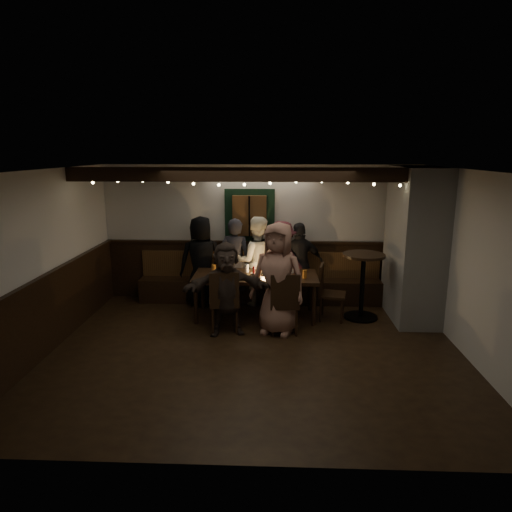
{
  "coord_description": "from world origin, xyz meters",
  "views": [
    {
      "loc": [
        0.28,
        -6.17,
        2.86
      ],
      "look_at": [
        -0.05,
        1.6,
        1.05
      ],
      "focal_mm": 32.0,
      "sensor_mm": 36.0,
      "label": 1
    }
  ],
  "objects_px": {
    "person_e": "(300,264)",
    "person_f": "(227,289)",
    "chair_near_left": "(224,298)",
    "person_a": "(202,261)",
    "person_b": "(235,262)",
    "chair_near_right": "(285,300)",
    "chair_end": "(327,289)",
    "dining_table": "(255,279)",
    "high_top": "(363,278)",
    "person_c": "(257,261)",
    "person_d": "(282,263)",
    "person_g": "(278,279)"
  },
  "relations": [
    {
      "from": "person_a",
      "to": "person_b",
      "type": "relative_size",
      "value": 1.03
    },
    {
      "from": "person_f",
      "to": "person_d",
      "type": "bearing_deg",
      "value": 48.6
    },
    {
      "from": "person_c",
      "to": "person_d",
      "type": "xyz_separation_m",
      "value": [
        0.47,
        0.04,
        -0.05
      ]
    },
    {
      "from": "person_b",
      "to": "person_d",
      "type": "distance_m",
      "value": 0.87
    },
    {
      "from": "chair_near_right",
      "to": "person_c",
      "type": "relative_size",
      "value": 0.6
    },
    {
      "from": "person_a",
      "to": "person_b",
      "type": "height_order",
      "value": "person_a"
    },
    {
      "from": "person_c",
      "to": "person_g",
      "type": "distance_m",
      "value": 1.44
    },
    {
      "from": "chair_near_right",
      "to": "person_c",
      "type": "distance_m",
      "value": 1.57
    },
    {
      "from": "dining_table",
      "to": "high_top",
      "type": "xyz_separation_m",
      "value": [
        1.84,
        0.03,
        0.03
      ]
    },
    {
      "from": "dining_table",
      "to": "person_a",
      "type": "height_order",
      "value": "person_a"
    },
    {
      "from": "chair_end",
      "to": "person_a",
      "type": "height_order",
      "value": "person_a"
    },
    {
      "from": "person_e",
      "to": "high_top",
      "type": "bearing_deg",
      "value": 130.81
    },
    {
      "from": "person_b",
      "to": "person_c",
      "type": "relative_size",
      "value": 0.98
    },
    {
      "from": "high_top",
      "to": "person_a",
      "type": "relative_size",
      "value": 0.68
    },
    {
      "from": "chair_near_right",
      "to": "chair_end",
      "type": "xyz_separation_m",
      "value": [
        0.74,
        0.71,
        -0.02
      ]
    },
    {
      "from": "chair_near_right",
      "to": "person_d",
      "type": "height_order",
      "value": "person_d"
    },
    {
      "from": "high_top",
      "to": "person_e",
      "type": "xyz_separation_m",
      "value": [
        -1.04,
        0.73,
        0.06
      ]
    },
    {
      "from": "chair_near_right",
      "to": "person_f",
      "type": "xyz_separation_m",
      "value": [
        -0.91,
        -0.0,
        0.18
      ]
    },
    {
      "from": "person_d",
      "to": "person_a",
      "type": "bearing_deg",
      "value": 20.08
    },
    {
      "from": "dining_table",
      "to": "person_b",
      "type": "xyz_separation_m",
      "value": [
        -0.41,
        0.71,
        0.13
      ]
    },
    {
      "from": "chair_near_left",
      "to": "person_a",
      "type": "xyz_separation_m",
      "value": [
        -0.57,
        1.38,
        0.26
      ]
    },
    {
      "from": "person_b",
      "to": "person_f",
      "type": "xyz_separation_m",
      "value": [
        -0.01,
        -1.47,
        -0.08
      ]
    },
    {
      "from": "person_g",
      "to": "chair_end",
      "type": "bearing_deg",
      "value": 54.36
    },
    {
      "from": "chair_near_left",
      "to": "person_a",
      "type": "bearing_deg",
      "value": 112.33
    },
    {
      "from": "person_e",
      "to": "person_f",
      "type": "bearing_deg",
      "value": 36.9
    },
    {
      "from": "dining_table",
      "to": "person_g",
      "type": "xyz_separation_m",
      "value": [
        0.38,
        -0.68,
        0.2
      ]
    },
    {
      "from": "chair_near_right",
      "to": "person_c",
      "type": "bearing_deg",
      "value": 108.97
    },
    {
      "from": "chair_end",
      "to": "person_f",
      "type": "bearing_deg",
      "value": -156.74
    },
    {
      "from": "chair_near_right",
      "to": "person_b",
      "type": "relative_size",
      "value": 0.61
    },
    {
      "from": "chair_near_left",
      "to": "chair_end",
      "type": "relative_size",
      "value": 1.06
    },
    {
      "from": "person_e",
      "to": "person_f",
      "type": "relative_size",
      "value": 1.05
    },
    {
      "from": "chair_near_right",
      "to": "chair_end",
      "type": "distance_m",
      "value": 1.02
    },
    {
      "from": "dining_table",
      "to": "person_g",
      "type": "relative_size",
      "value": 1.19
    },
    {
      "from": "chair_near_right",
      "to": "person_a",
      "type": "relative_size",
      "value": 0.6
    },
    {
      "from": "chair_near_left",
      "to": "person_f",
      "type": "relative_size",
      "value": 0.69
    },
    {
      "from": "dining_table",
      "to": "chair_near_right",
      "type": "xyz_separation_m",
      "value": [
        0.49,
        -0.76,
        -0.13
      ]
    },
    {
      "from": "person_g",
      "to": "person_f",
      "type": "bearing_deg",
      "value": -156.38
    },
    {
      "from": "person_e",
      "to": "chair_end",
      "type": "bearing_deg",
      "value": 103.88
    },
    {
      "from": "person_d",
      "to": "person_c",
      "type": "bearing_deg",
      "value": 21.25
    },
    {
      "from": "person_b",
      "to": "person_g",
      "type": "height_order",
      "value": "person_g"
    },
    {
      "from": "person_b",
      "to": "person_f",
      "type": "height_order",
      "value": "person_b"
    },
    {
      "from": "dining_table",
      "to": "person_d",
      "type": "height_order",
      "value": "person_d"
    },
    {
      "from": "person_b",
      "to": "person_f",
      "type": "distance_m",
      "value": 1.47
    },
    {
      "from": "person_c",
      "to": "person_g",
      "type": "height_order",
      "value": "person_g"
    },
    {
      "from": "chair_near_right",
      "to": "high_top",
      "type": "relative_size",
      "value": 0.88
    },
    {
      "from": "person_b",
      "to": "person_f",
      "type": "bearing_deg",
      "value": 101.03
    },
    {
      "from": "high_top",
      "to": "person_g",
      "type": "height_order",
      "value": "person_g"
    },
    {
      "from": "person_e",
      "to": "person_g",
      "type": "relative_size",
      "value": 0.87
    },
    {
      "from": "chair_near_left",
      "to": "chair_near_right",
      "type": "relative_size",
      "value": 1.02
    },
    {
      "from": "chair_near_right",
      "to": "person_c",
      "type": "xyz_separation_m",
      "value": [
        -0.5,
        1.46,
        0.27
      ]
    }
  ]
}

